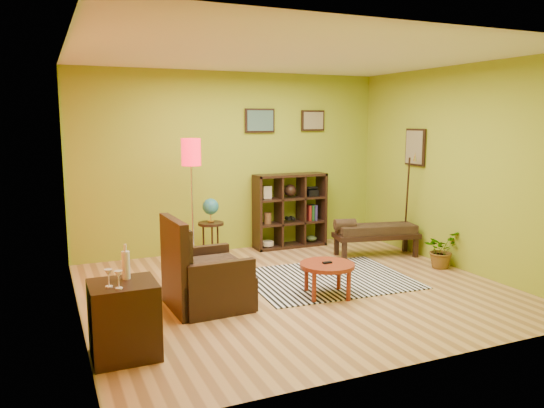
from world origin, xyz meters
name	(u,v)px	position (x,y,z in m)	size (l,w,h in m)	color
ground	(295,289)	(0.00, 0.00, 0.00)	(5.00, 5.00, 0.00)	tan
room_shell	(289,142)	(-0.09, 0.01, 1.80)	(5.04, 4.54, 2.82)	#8DA323
zebra_rug	(328,279)	(0.57, 0.19, 0.01)	(2.07, 1.64, 0.01)	white
coffee_table	(327,268)	(0.23, -0.39, 0.34)	(0.65, 0.65, 0.42)	maroon
armchair	(203,280)	(-1.21, -0.16, 0.31)	(0.88, 0.89, 1.03)	black
side_cabinet	(124,319)	(-2.20, -1.10, 0.34)	(0.57, 0.52, 0.99)	black
floor_lamp	(191,164)	(-0.90, 1.39, 1.47)	(0.27, 0.27, 1.81)	silver
globe_table	(211,214)	(-0.54, 1.73, 0.70)	(0.38, 0.38, 0.92)	black
cube_shelf	(291,211)	(0.91, 2.03, 0.60)	(1.20, 0.35, 1.20)	black
bench	(374,232)	(1.80, 0.96, 0.38)	(1.35, 0.72, 0.59)	black
potted_plant	(441,253)	(2.30, 0.04, 0.20)	(0.47, 0.52, 0.41)	#26661E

